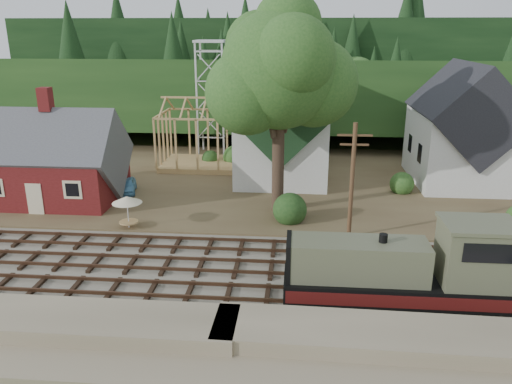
# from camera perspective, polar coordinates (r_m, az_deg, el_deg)

# --- Properties ---
(ground) EXTENTS (140.00, 140.00, 0.00)m
(ground) POSITION_cam_1_polar(r_m,az_deg,el_deg) (29.61, -2.35, -9.13)
(ground) COLOR #384C1E
(ground) RESTS_ON ground
(embankment) EXTENTS (64.00, 5.00, 1.60)m
(embankment) POSITION_cam_1_polar(r_m,az_deg,el_deg) (22.48, -5.19, -19.07)
(embankment) COLOR #7F7259
(embankment) RESTS_ON ground
(railroad_bed) EXTENTS (64.00, 11.00, 0.16)m
(railroad_bed) POSITION_cam_1_polar(r_m,az_deg,el_deg) (29.57, -2.35, -9.00)
(railroad_bed) COLOR #726B5B
(railroad_bed) RESTS_ON ground
(village_flat) EXTENTS (64.00, 26.00, 0.30)m
(village_flat) POSITION_cam_1_polar(r_m,az_deg,el_deg) (46.21, 0.42, 1.30)
(village_flat) COLOR brown
(village_flat) RESTS_ON ground
(hillside) EXTENTS (70.00, 28.96, 12.74)m
(hillside) POSITION_cam_1_polar(r_m,az_deg,el_deg) (69.51, 1.98, 6.92)
(hillside) COLOR #1E3F19
(hillside) RESTS_ON ground
(ridge) EXTENTS (80.00, 20.00, 12.00)m
(ridge) POSITION_cam_1_polar(r_m,az_deg,el_deg) (85.24, 2.55, 9.02)
(ridge) COLOR black
(ridge) RESTS_ON ground
(depot) EXTENTS (10.80, 7.41, 9.00)m
(depot) POSITION_cam_1_polar(r_m,az_deg,el_deg) (43.13, -22.10, 2.93)
(depot) COLOR #541413
(depot) RESTS_ON village_flat
(church) EXTENTS (8.40, 15.17, 13.00)m
(church) POSITION_cam_1_polar(r_m,az_deg,el_deg) (46.55, 3.07, 7.77)
(church) COLOR silver
(church) RESTS_ON village_flat
(farmhouse) EXTENTS (8.40, 10.80, 10.60)m
(farmhouse) POSITION_cam_1_polar(r_m,az_deg,el_deg) (48.17, 22.55, 6.39)
(farmhouse) COLOR silver
(farmhouse) RESTS_ON village_flat
(timber_frame) EXTENTS (8.20, 6.20, 6.99)m
(timber_frame) POSITION_cam_1_polar(r_m,az_deg,el_deg) (50.07, -6.11, 6.21)
(timber_frame) COLOR tan
(timber_frame) RESTS_ON village_flat
(lattice_tower) EXTENTS (3.20, 3.20, 12.12)m
(lattice_tower) POSITION_cam_1_polar(r_m,az_deg,el_deg) (55.01, -5.16, 14.43)
(lattice_tower) COLOR silver
(lattice_tower) RESTS_ON village_flat
(big_tree) EXTENTS (10.90, 8.40, 14.70)m
(big_tree) POSITION_cam_1_polar(r_m,az_deg,el_deg) (36.34, 2.95, 12.86)
(big_tree) COLOR #38281E
(big_tree) RESTS_ON village_flat
(telegraph_pole_near) EXTENTS (2.20, 0.28, 8.00)m
(telegraph_pole_near) POSITION_cam_1_polar(r_m,az_deg,el_deg) (32.84, 10.92, 1.34)
(telegraph_pole_near) COLOR #4C331E
(telegraph_pole_near) RESTS_ON ground
(locomotive) EXTENTS (11.37, 2.84, 4.57)m
(locomotive) POSITION_cam_1_polar(r_m,az_deg,el_deg) (26.43, 17.05, -8.58)
(locomotive) COLOR black
(locomotive) RESTS_ON railroad_bed
(car_blue) EXTENTS (2.26, 3.80, 1.21)m
(car_blue) POSITION_cam_1_polar(r_m,az_deg,el_deg) (43.69, -14.53, 0.73)
(car_blue) COLOR #62AAD3
(car_blue) RESTS_ON village_flat
(car_green) EXTENTS (3.44, 1.35, 1.12)m
(car_green) POSITION_cam_1_polar(r_m,az_deg,el_deg) (45.71, -26.20, 0.11)
(car_green) COLOR #8BAC77
(car_green) RESTS_ON village_flat
(patio_set) EXTENTS (2.06, 2.06, 2.30)m
(patio_set) POSITION_cam_1_polar(r_m,az_deg,el_deg) (35.52, -14.53, -1.01)
(patio_set) COLOR silver
(patio_set) RESTS_ON village_flat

